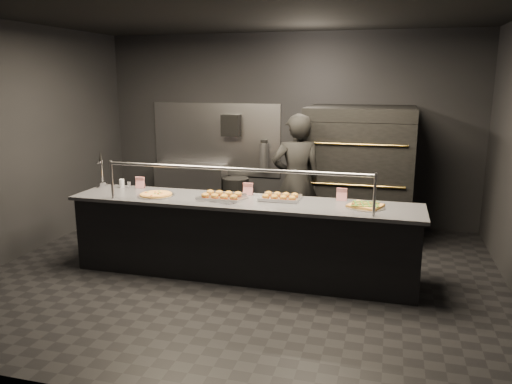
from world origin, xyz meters
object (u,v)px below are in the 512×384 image
towel_dispenser (231,125)px  fire_extinguisher (264,156)px  service_counter (242,238)px  prep_shelf (192,190)px  pizza_oven (359,172)px  trash_bin (236,199)px  beer_tap (102,177)px  worker (296,182)px  slider_tray_a (222,196)px  slider_tray_b (280,197)px  round_pizza (156,195)px  square_pizza (365,206)px

towel_dispenser → fire_extinguisher: size_ratio=0.69×
service_counter → prep_shelf: 2.82m
pizza_oven → trash_bin: size_ratio=2.68×
beer_tap → worker: worker is taller
slider_tray_a → service_counter: bearing=-1.3°
service_counter → prep_shelf: (-1.60, 2.32, -0.01)m
beer_tap → worker: size_ratio=0.26×
prep_shelf → slider_tray_a: (1.35, -2.31, 0.50)m
worker → slider_tray_b: bearing=70.8°
pizza_oven → round_pizza: size_ratio=4.34×
towel_dispenser → slider_tray_b: (1.32, -2.24, -0.60)m
prep_shelf → slider_tray_a: 2.73m
prep_shelf → round_pizza: (0.54, -2.38, 0.49)m
pizza_oven → slider_tray_a: pizza_oven is taller
pizza_oven → prep_shelf: (-2.80, 0.42, -0.52)m
service_counter → fire_extinguisher: service_counter is taller
towel_dispenser → square_pizza: (2.30, -2.36, -0.61)m
towel_dispenser → square_pizza: towel_dispenser is taller
beer_tap → square_pizza: 3.36m
pizza_oven → round_pizza: pizza_oven is taller
towel_dispenser → worker: size_ratio=0.19×
slider_tray_b → worker: bearing=90.3°
round_pizza → square_pizza: 2.46m
fire_extinguisher → towel_dispenser: bearing=-179.0°
round_pizza → trash_bin: bearing=82.9°
square_pizza → prep_shelf: bearing=142.6°
worker → slider_tray_a: bearing=41.1°
service_counter → prep_shelf: size_ratio=3.42×
service_counter → pizza_oven: pizza_oven is taller
slider_tray_a → square_pizza: bearing=0.9°
slider_tray_b → trash_bin: size_ratio=0.65×
service_counter → square_pizza: (1.40, 0.03, 0.47)m
round_pizza → prep_shelf: bearing=102.7°
service_counter → beer_tap: (-1.95, 0.20, 0.59)m
service_counter → slider_tray_a: service_counter is taller
beer_tap → prep_shelf: bearing=80.6°
pizza_oven → trash_bin: bearing=170.8°
beer_tap → slider_tray_b: 2.37m
square_pizza → worker: worker is taller
trash_bin → prep_shelf: bearing=173.1°
fire_extinguisher → square_pizza: 2.95m
slider_tray_a → square_pizza: (1.65, 0.02, -0.01)m
slider_tray_b → square_pizza: slider_tray_b is taller
beer_tap → round_pizza: 0.93m
beer_tap → slider_tray_a: 1.71m
slider_tray_b → worker: worker is taller
prep_shelf → trash_bin: 0.83m
towel_dispenser → beer_tap: size_ratio=0.74×
worker → towel_dispenser: bearing=-62.0°
slider_tray_b → worker: size_ratio=0.25×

